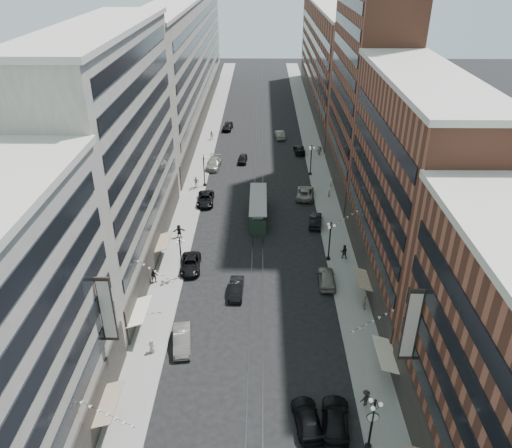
{
  "coord_description": "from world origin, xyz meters",
  "views": [
    {
      "loc": [
        0.47,
        -22.65,
        35.41
      ],
      "look_at": [
        -0.19,
        32.62,
        5.0
      ],
      "focal_mm": 35.0,
      "sensor_mm": 36.0,
      "label": 1
    }
  ],
  "objects_px": {
    "lamppost_sw_mid": "(204,169)",
    "car_10": "(315,220)",
    "car_5": "(236,289)",
    "car_13": "(243,159)",
    "car_12": "(299,149)",
    "pedestrian_extra_1": "(320,150)",
    "car_14": "(280,134)",
    "car_4": "(327,278)",
    "pedestrian_2": "(154,276)",
    "lamppost_sw_far": "(181,256)",
    "pedestrian_3": "(366,398)",
    "pedestrian_5": "(179,231)",
    "car_7": "(206,199)",
    "car_2": "(191,264)",
    "pedestrian_extra_0": "(212,135)",
    "pedestrian_6": "(196,182)",
    "lamppost_se_mid": "(311,159)",
    "car_9": "(228,126)",
    "lamppost_se_near": "(372,422)",
    "pedestrian_7": "(344,252)",
    "car_8": "(214,163)",
    "pedestrian_4": "(364,302)",
    "pedestrian_extra_2": "(331,183)",
    "car_6": "(307,418)",
    "lamppost_se_far": "(330,240)",
    "pedestrian_1": "(152,346)",
    "streetcar": "(258,209)",
    "car_3": "(335,419)",
    "car_11": "(305,193)",
    "pedestrian_8": "(329,194)",
    "pedestrian_9": "(319,150)"
  },
  "relations": [
    {
      "from": "pedestrian_4",
      "to": "pedestrian_7",
      "type": "xyz_separation_m",
      "value": [
        -0.77,
        10.56,
        0.0
      ]
    },
    {
      "from": "pedestrian_5",
      "to": "car_7",
      "type": "bearing_deg",
      "value": 62.44
    },
    {
      "from": "car_12",
      "to": "lamppost_se_mid",
      "type": "bearing_deg",
      "value": 94.44
    },
    {
      "from": "lamppost_se_far",
      "to": "car_13",
      "type": "distance_m",
      "value": 36.32
    },
    {
      "from": "car_12",
      "to": "car_13",
      "type": "relative_size",
      "value": 1.23
    },
    {
      "from": "pedestrian_8",
      "to": "pedestrian_6",
      "type": "bearing_deg",
      "value": -34.59
    },
    {
      "from": "car_2",
      "to": "pedestrian_1",
      "type": "distance_m",
      "value": 15.2
    },
    {
      "from": "car_4",
      "to": "car_14",
      "type": "xyz_separation_m",
      "value": [
        -4.06,
        53.29,
        -0.03
      ]
    },
    {
      "from": "car_9",
      "to": "car_10",
      "type": "distance_m",
      "value": 46.7
    },
    {
      "from": "pedestrian_1",
      "to": "pedestrian_extra_1",
      "type": "relative_size",
      "value": 0.83
    },
    {
      "from": "pedestrian_2",
      "to": "car_11",
      "type": "height_order",
      "value": "pedestrian_2"
    },
    {
      "from": "car_8",
      "to": "car_10",
      "type": "bearing_deg",
      "value": -49.31
    },
    {
      "from": "lamppost_se_near",
      "to": "pedestrian_7",
      "type": "height_order",
      "value": "lamppost_se_near"
    },
    {
      "from": "car_14",
      "to": "lamppost_sw_mid",
      "type": "bearing_deg",
      "value": 55.77
    },
    {
      "from": "car_4",
      "to": "car_3",
      "type": "bearing_deg",
      "value": 87.37
    },
    {
      "from": "streetcar",
      "to": "car_10",
      "type": "relative_size",
      "value": 2.35
    },
    {
      "from": "car_12",
      "to": "pedestrian_6",
      "type": "height_order",
      "value": "pedestrian_6"
    },
    {
      "from": "pedestrian_5",
      "to": "lamppost_se_near",
      "type": "bearing_deg",
      "value": -73.3
    },
    {
      "from": "pedestrian_2",
      "to": "car_14",
      "type": "distance_m",
      "value": 56.03
    },
    {
      "from": "pedestrian_extra_1",
      "to": "car_14",
      "type": "bearing_deg",
      "value": -85.51
    },
    {
      "from": "car_7",
      "to": "car_4",
      "type": "bearing_deg",
      "value": -54.28
    },
    {
      "from": "pedestrian_8",
      "to": "lamppost_se_near",
      "type": "bearing_deg",
      "value": 63.24
    },
    {
      "from": "streetcar",
      "to": "car_11",
      "type": "height_order",
      "value": "streetcar"
    },
    {
      "from": "streetcar",
      "to": "car_3",
      "type": "xyz_separation_m",
      "value": [
        6.8,
        -37.6,
        -0.63
      ]
    },
    {
      "from": "pedestrian_extra_0",
      "to": "car_8",
      "type": "bearing_deg",
      "value": -88.96
    },
    {
      "from": "lamppost_se_far",
      "to": "pedestrian_9",
      "type": "xyz_separation_m",
      "value": [
        2.56,
        38.06,
        -2.12
      ]
    },
    {
      "from": "lamppost_sw_far",
      "to": "pedestrian_2",
      "type": "bearing_deg",
      "value": -155.9
    },
    {
      "from": "lamppost_sw_far",
      "to": "pedestrian_3",
      "type": "bearing_deg",
      "value": -46.04
    },
    {
      "from": "lamppost_se_near",
      "to": "car_13",
      "type": "xyz_separation_m",
      "value": [
        -12.34,
        62.08,
        -2.52
      ]
    },
    {
      "from": "pedestrian_extra_2",
      "to": "car_13",
      "type": "bearing_deg",
      "value": -160.88
    },
    {
      "from": "pedestrian_4",
      "to": "pedestrian_extra_2",
      "type": "distance_m",
      "value": 32.35
    },
    {
      "from": "car_5",
      "to": "car_13",
      "type": "xyz_separation_m",
      "value": [
        -0.74,
        41.41,
        -0.05
      ]
    },
    {
      "from": "car_5",
      "to": "car_6",
      "type": "bearing_deg",
      "value": -68.06
    },
    {
      "from": "pedestrian_4",
      "to": "car_9",
      "type": "relative_size",
      "value": 0.39
    },
    {
      "from": "lamppost_se_mid",
      "to": "car_11",
      "type": "bearing_deg",
      "value": -100.06
    },
    {
      "from": "lamppost_se_mid",
      "to": "pedestrian_2",
      "type": "xyz_separation_m",
      "value": [
        -21.53,
        -33.4,
        -1.99
      ]
    },
    {
      "from": "pedestrian_extra_1",
      "to": "lamppost_se_mid",
      "type": "bearing_deg",
      "value": 43.19
    },
    {
      "from": "pedestrian_extra_0",
      "to": "car_14",
      "type": "bearing_deg",
      "value": 1.18
    },
    {
      "from": "car_8",
      "to": "pedestrian_6",
      "type": "distance_m",
      "value": 9.07
    },
    {
      "from": "lamppost_se_mid",
      "to": "pedestrian_extra_1",
      "type": "height_order",
      "value": "lamppost_se_mid"
    },
    {
      "from": "pedestrian_2",
      "to": "car_4",
      "type": "bearing_deg",
      "value": -9.31
    },
    {
      "from": "pedestrian_1",
      "to": "car_10",
      "type": "relative_size",
      "value": 0.31
    },
    {
      "from": "car_2",
      "to": "pedestrian_extra_0",
      "type": "xyz_separation_m",
      "value": [
        -1.64,
        48.67,
        0.37
      ]
    },
    {
      "from": "car_12",
      "to": "car_9",
      "type": "bearing_deg",
      "value": -44.91
    },
    {
      "from": "pedestrian_extra_0",
      "to": "lamppost_se_far",
      "type": "bearing_deg",
      "value": -72.66
    },
    {
      "from": "pedestrian_2",
      "to": "car_7",
      "type": "height_order",
      "value": "pedestrian_2"
    },
    {
      "from": "car_4",
      "to": "car_14",
      "type": "relative_size",
      "value": 1.01
    },
    {
      "from": "lamppost_sw_mid",
      "to": "car_10",
      "type": "bearing_deg",
      "value": -37.44
    },
    {
      "from": "lamppost_se_far",
      "to": "pedestrian_1",
      "type": "height_order",
      "value": "lamppost_se_far"
    },
    {
      "from": "car_8",
      "to": "car_4",
      "type": "bearing_deg",
      "value": -62.23
    }
  ]
}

